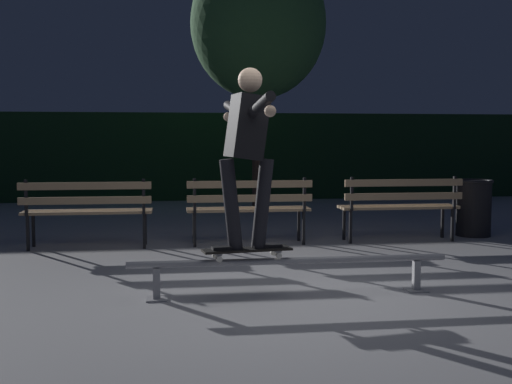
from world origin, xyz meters
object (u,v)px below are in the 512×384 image
trash_can (474,207)px  park_bench_leftmost (87,206)px  skateboarder (247,142)px  grind_rail (290,266)px  tree_behind_benches (258,25)px  park_bench_left_center (249,204)px  skateboard (247,250)px  park_bench_right_center (400,202)px

trash_can → park_bench_leftmost: bearing=-176.3°
park_bench_leftmost → skateboarder: bearing=-58.1°
grind_rail → skateboarder: 1.15m
skateboarder → tree_behind_benches: tree_behind_benches is taller
grind_rail → trash_can: trash_can is taller
grind_rail → park_bench_left_center: size_ratio=1.77×
park_bench_leftmost → grind_rail: bearing=-52.6°
grind_rail → skateboard: size_ratio=3.54×
tree_behind_benches → trash_can: (2.62, -3.25, -3.03)m
park_bench_left_center → park_bench_right_center: (2.04, 0.00, 0.00)m
skateboard → tree_behind_benches: size_ratio=0.17×
grind_rail → park_bench_right_center: 3.38m
park_bench_right_center → trash_can: (1.22, 0.34, -0.12)m
grind_rail → trash_can: (3.24, 3.04, 0.15)m
grind_rail → trash_can: size_ratio=3.55×
grind_rail → park_bench_left_center: bearing=90.3°
park_bench_right_center → park_bench_left_center: bearing=180.0°
skateboarder → trash_can: bearing=40.0°
skateboard → park_bench_left_center: 2.72m
park_bench_left_center → park_bench_leftmost: bearing=180.0°
skateboarder → skateboard: bearing=-171.6°
park_bench_left_center → tree_behind_benches: bearing=80.0°
park_bench_right_center → tree_behind_benches: 4.83m
park_bench_leftmost → skateboard: bearing=-58.1°
skateboarder → park_bench_leftmost: size_ratio=0.97×
skateboard → tree_behind_benches: bearing=80.9°
skateboarder → park_bench_right_center: bearing=48.2°
skateboarder → park_bench_leftmost: skateboarder is taller
park_bench_left_center → trash_can: 3.28m
skateboard → skateboarder: 0.94m
grind_rail → park_bench_left_center: 2.71m
park_bench_leftmost → park_bench_right_center: 4.08m
skateboard → park_bench_right_center: park_bench_right_center is taller
trash_can → park_bench_left_center: bearing=-174.0°
skateboarder → park_bench_leftmost: (-1.68, 2.69, -0.81)m
park_bench_right_center → park_bench_leftmost: bearing=180.0°
skateboard → tree_behind_benches: 7.05m
grind_rail → park_bench_right_center: (2.02, 2.69, 0.27)m
trash_can → grind_rail: bearing=-136.9°
grind_rail → park_bench_left_center: park_bench_left_center is taller
skateboard → park_bench_leftmost: (-1.67, 2.69, 0.13)m
trash_can → skateboard: bearing=-140.0°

